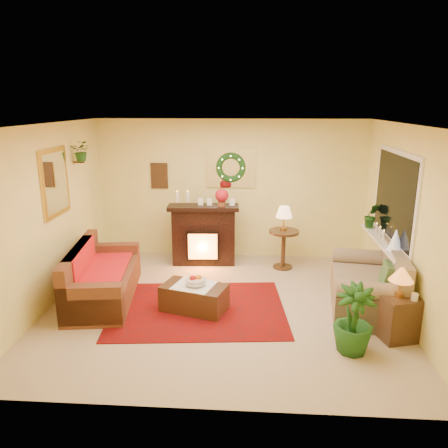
# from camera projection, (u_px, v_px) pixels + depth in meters

# --- Properties ---
(floor) EXTENTS (5.00, 5.00, 0.00)m
(floor) POSITION_uv_depth(u_px,v_px,m) (222.00, 306.00, 6.40)
(floor) COLOR beige
(floor) RESTS_ON ground
(ceiling) EXTENTS (5.00, 5.00, 0.00)m
(ceiling) POSITION_uv_depth(u_px,v_px,m) (222.00, 124.00, 5.71)
(ceiling) COLOR white
(ceiling) RESTS_ON ground
(wall_back) EXTENTS (5.00, 5.00, 0.00)m
(wall_back) POSITION_uv_depth(u_px,v_px,m) (231.00, 189.00, 8.22)
(wall_back) COLOR #EFD88C
(wall_back) RESTS_ON ground
(wall_front) EXTENTS (5.00, 5.00, 0.00)m
(wall_front) POSITION_uv_depth(u_px,v_px,m) (204.00, 286.00, 3.89)
(wall_front) COLOR #EFD88C
(wall_front) RESTS_ON ground
(wall_left) EXTENTS (4.50, 4.50, 0.00)m
(wall_left) POSITION_uv_depth(u_px,v_px,m) (48.00, 217.00, 6.22)
(wall_left) COLOR #EFD88C
(wall_left) RESTS_ON ground
(wall_right) EXTENTS (4.50, 4.50, 0.00)m
(wall_right) POSITION_uv_depth(u_px,v_px,m) (407.00, 224.00, 5.89)
(wall_right) COLOR #EFD88C
(wall_right) RESTS_ON ground
(area_rug) EXTENTS (2.63, 2.07, 0.01)m
(area_rug) POSITION_uv_depth(u_px,v_px,m) (198.00, 309.00, 6.29)
(area_rug) COLOR maroon
(area_rug) RESTS_ON floor
(sofa) EXTENTS (1.08, 2.01, 0.82)m
(sofa) POSITION_uv_depth(u_px,v_px,m) (103.00, 272.00, 6.54)
(sofa) COLOR #4C371C
(sofa) RESTS_ON floor
(red_throw) EXTENTS (0.76, 1.24, 0.02)m
(red_throw) POSITION_uv_depth(u_px,v_px,m) (102.00, 267.00, 6.67)
(red_throw) COLOR #C73E1C
(red_throw) RESTS_ON sofa
(fireplace) EXTENTS (1.15, 0.42, 1.03)m
(fireplace) POSITION_uv_depth(u_px,v_px,m) (204.00, 235.00, 7.97)
(fireplace) COLOR black
(fireplace) RESTS_ON floor
(poinsettia) EXTENTS (0.24, 0.24, 0.24)m
(poinsettia) POSITION_uv_depth(u_px,v_px,m) (222.00, 195.00, 7.69)
(poinsettia) COLOR #AF1823
(poinsettia) RESTS_ON fireplace
(mantel_candle_a) EXTENTS (0.06, 0.06, 0.19)m
(mantel_candle_a) POSITION_uv_depth(u_px,v_px,m) (177.00, 197.00, 7.76)
(mantel_candle_a) COLOR white
(mantel_candle_a) RESTS_ON fireplace
(mantel_candle_b) EXTENTS (0.06, 0.06, 0.19)m
(mantel_candle_b) POSITION_uv_depth(u_px,v_px,m) (188.00, 197.00, 7.78)
(mantel_candle_b) COLOR silver
(mantel_candle_b) RESTS_ON fireplace
(mantel_mirror) EXTENTS (0.92, 0.02, 0.72)m
(mantel_mirror) POSITION_uv_depth(u_px,v_px,m) (231.00, 168.00, 8.09)
(mantel_mirror) COLOR white
(mantel_mirror) RESTS_ON wall_back
(wreath) EXTENTS (0.55, 0.11, 0.55)m
(wreath) POSITION_uv_depth(u_px,v_px,m) (231.00, 168.00, 8.05)
(wreath) COLOR #194719
(wreath) RESTS_ON wall_back
(wall_art) EXTENTS (0.32, 0.03, 0.48)m
(wall_art) POSITION_uv_depth(u_px,v_px,m) (159.00, 176.00, 8.22)
(wall_art) COLOR #381E11
(wall_art) RESTS_ON wall_back
(gold_mirror) EXTENTS (0.03, 0.84, 1.00)m
(gold_mirror) POSITION_uv_depth(u_px,v_px,m) (55.00, 182.00, 6.38)
(gold_mirror) COLOR gold
(gold_mirror) RESTS_ON wall_left
(hanging_plant) EXTENTS (0.33, 0.28, 0.36)m
(hanging_plant) POSITION_uv_depth(u_px,v_px,m) (82.00, 161.00, 7.04)
(hanging_plant) COLOR #194719
(hanging_plant) RESTS_ON wall_left
(loveseat) EXTENTS (1.12, 1.69, 0.92)m
(loveseat) POSITION_uv_depth(u_px,v_px,m) (366.00, 281.00, 6.23)
(loveseat) COLOR #7A725D
(loveseat) RESTS_ON floor
(window_frame) EXTENTS (0.03, 1.86, 1.36)m
(window_frame) POSITION_uv_depth(u_px,v_px,m) (395.00, 197.00, 6.35)
(window_frame) COLOR white
(window_frame) RESTS_ON wall_right
(window_glass) EXTENTS (0.02, 1.70, 1.22)m
(window_glass) POSITION_uv_depth(u_px,v_px,m) (394.00, 197.00, 6.35)
(window_glass) COLOR black
(window_glass) RESTS_ON wall_right
(window_sill) EXTENTS (0.22, 1.86, 0.04)m
(window_sill) POSITION_uv_depth(u_px,v_px,m) (383.00, 241.00, 6.54)
(window_sill) COLOR white
(window_sill) RESTS_ON wall_right
(mini_tree) EXTENTS (0.21, 0.21, 0.31)m
(mini_tree) POSITION_uv_depth(u_px,v_px,m) (396.00, 240.00, 6.05)
(mini_tree) COLOR silver
(mini_tree) RESTS_ON window_sill
(sill_plant) EXTENTS (0.29, 0.24, 0.54)m
(sill_plant) POSITION_uv_depth(u_px,v_px,m) (371.00, 216.00, 7.13)
(sill_plant) COLOR #164B1C
(sill_plant) RESTS_ON window_sill
(side_table_round) EXTENTS (0.69, 0.69, 0.70)m
(side_table_round) POSITION_uv_depth(u_px,v_px,m) (283.00, 251.00, 7.80)
(side_table_round) COLOR #3A2918
(side_table_round) RESTS_ON floor
(lamp_cream) EXTENTS (0.29, 0.29, 0.44)m
(lamp_cream) POSITION_uv_depth(u_px,v_px,m) (284.00, 220.00, 7.66)
(lamp_cream) COLOR #F6C58B
(lamp_cream) RESTS_ON side_table_round
(end_table_square) EXTENTS (0.57, 0.57, 0.56)m
(end_table_square) POSITION_uv_depth(u_px,v_px,m) (397.00, 317.00, 5.49)
(end_table_square) COLOR #422719
(end_table_square) RESTS_ON floor
(lamp_tiffany) EXTENTS (0.30, 0.30, 0.44)m
(lamp_tiffany) POSITION_uv_depth(u_px,v_px,m) (401.00, 283.00, 5.34)
(lamp_tiffany) COLOR #D55A1E
(lamp_tiffany) RESTS_ON end_table_square
(coffee_table) EXTENTS (1.00, 0.73, 0.38)m
(coffee_table) POSITION_uv_depth(u_px,v_px,m) (194.00, 296.00, 6.22)
(coffee_table) COLOR #3B200D
(coffee_table) RESTS_ON floor
(fruit_bowl) EXTENTS (0.28, 0.28, 0.07)m
(fruit_bowl) POSITION_uv_depth(u_px,v_px,m) (196.00, 281.00, 6.14)
(fruit_bowl) COLOR silver
(fruit_bowl) RESTS_ON coffee_table
(floor_palm) EXTENTS (1.50, 1.50, 2.52)m
(floor_palm) POSITION_uv_depth(u_px,v_px,m) (354.00, 317.00, 5.11)
(floor_palm) COLOR #1C4019
(floor_palm) RESTS_ON floor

